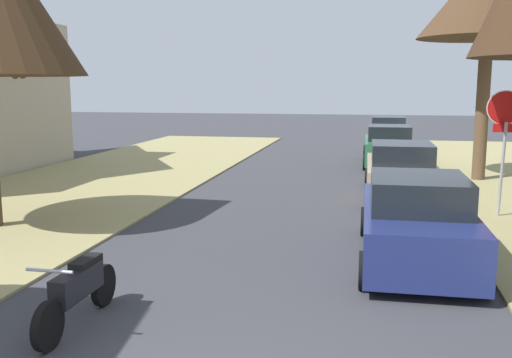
# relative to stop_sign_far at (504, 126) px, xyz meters

# --- Properties ---
(stop_sign_far) EXTENTS (0.81, 0.37, 2.96)m
(stop_sign_far) POSITION_rel_stop_sign_far_xyz_m (0.00, 0.00, 0.00)
(stop_sign_far) COLOR #9EA0A5
(stop_sign_far) RESTS_ON grass_verge_right
(parked_sedan_navy) EXTENTS (1.97, 4.42, 1.57)m
(parked_sedan_navy) POSITION_rel_stop_sign_far_xyz_m (-2.20, -3.96, -1.46)
(parked_sedan_navy) COLOR navy
(parked_sedan_navy) RESTS_ON ground
(parked_sedan_tan) EXTENTS (1.97, 4.42, 1.57)m
(parked_sedan_tan) POSITION_rel_stop_sign_far_xyz_m (-2.18, 1.95, -1.46)
(parked_sedan_tan) COLOR tan
(parked_sedan_tan) RESTS_ON ground
(parked_sedan_green) EXTENTS (1.97, 4.42, 1.57)m
(parked_sedan_green) POSITION_rel_stop_sign_far_xyz_m (-2.32, 8.96, -1.46)
(parked_sedan_green) COLOR #28663D
(parked_sedan_green) RESTS_ON ground
(parked_sedan_silver) EXTENTS (1.97, 4.42, 1.57)m
(parked_sedan_silver) POSITION_rel_stop_sign_far_xyz_m (-2.18, 15.70, -1.46)
(parked_sedan_silver) COLOR #BCBCC1
(parked_sedan_silver) RESTS_ON ground
(parked_motorcycle) EXTENTS (0.60, 2.05, 0.97)m
(parked_motorcycle) POSITION_rel_stop_sign_far_xyz_m (-6.72, -7.68, -1.70)
(parked_motorcycle) COLOR black
(parked_motorcycle) RESTS_ON ground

